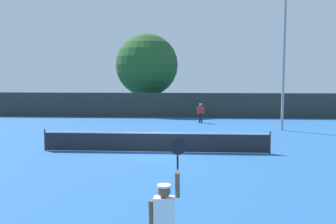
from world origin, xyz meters
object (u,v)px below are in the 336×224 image
Objects in this scene: player_receiving at (201,111)px; tennis_ball at (167,141)px; player_serving at (165,215)px; light_pole at (284,51)px; parked_car_mid at (239,103)px; parked_car_near at (150,102)px; large_tree at (147,65)px.

tennis_ball is (-2.13, -8.66, -0.90)m from player_receiving.
tennis_ball is (-0.96, 14.30, -1.08)m from player_serving.
light_pole reaches higher than parked_car_mid.
light_pole is at bearing -87.41° from parked_car_mid.
player_serving reaches higher than parked_car_near.
parked_car_near is (-4.42, 35.73, -0.34)m from player_serving.
player_serving is 1.65× the size of player_receiving.
player_serving is 0.60× the size of parked_car_mid.
parked_car_mid is (-0.99, 15.84, -4.62)m from light_pole.
player_serving reaches higher than tennis_ball.
parked_car_near is (-5.58, 12.77, -0.16)m from player_receiving.
tennis_ball is at bearing -79.25° from large_tree.
player_receiving is at bearing 145.49° from light_pole.
player_receiving is 8.96m from tennis_ball.
light_pole is (7.62, 4.88, 5.36)m from tennis_ball.
parked_car_mid is at bearing 72.24° from tennis_ball.
tennis_ball is at bearing -108.73° from parked_car_mid.
tennis_ball is at bearing -147.37° from light_pole.
parked_car_near reaches higher than tennis_ball.
large_tree is at bearing -56.58° from player_receiving.
large_tree reaches higher than player_serving.
large_tree is at bearing 97.59° from player_serving.
player_receiving is 0.16× the size of light_pole.
parked_car_near is at bearing 99.16° from tennis_ball.
large_tree is at bearing -88.55° from parked_car_near.
player_serving reaches higher than parked_car_mid.
parked_car_mid is (5.68, 35.02, -0.34)m from player_serving.
player_receiving is 0.19× the size of large_tree.
player_serving is 0.59× the size of parked_car_near.
large_tree is 1.89× the size of parked_car_mid.
parked_car_near is at bearing 175.03° from parked_car_mid.
player_receiving is at bearing 87.10° from player_serving.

